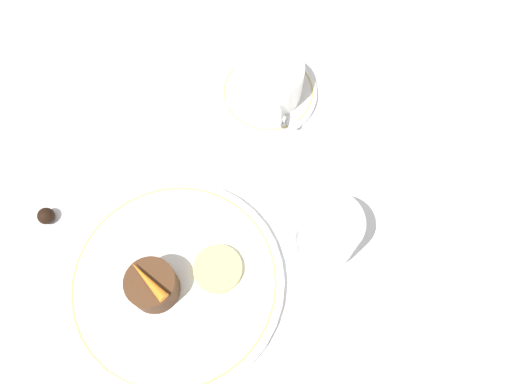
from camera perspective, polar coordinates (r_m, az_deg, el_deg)
ground_plane at (r=0.65m, az=-7.89°, el=-10.67°), size 3.00×3.00×0.00m
dinner_plate at (r=0.65m, az=-9.24°, el=-10.19°), size 0.28×0.28×0.01m
saucer at (r=0.76m, az=1.40°, el=11.27°), size 0.15×0.15×0.01m
coffee_cup at (r=0.73m, az=1.55°, el=12.74°), size 0.12×0.10×0.06m
spoon at (r=0.73m, az=1.76°, el=8.50°), size 0.06×0.11×0.00m
wine_glass at (r=0.60m, az=8.11°, el=-4.50°), size 0.08×0.08×0.11m
fork at (r=0.72m, az=-8.31°, el=4.75°), size 0.03×0.19×0.01m
dessert_cake at (r=0.62m, az=-11.77°, el=-10.02°), size 0.06×0.06×0.05m
carrot_garnish at (r=0.60m, az=-12.31°, el=-9.39°), size 0.06×0.04×0.01m
pineapple_slice at (r=0.64m, az=-4.39°, el=-8.74°), size 0.06×0.06×0.01m
chocolate_truffle at (r=0.72m, az=-22.87°, el=-2.53°), size 0.02×0.02×0.02m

